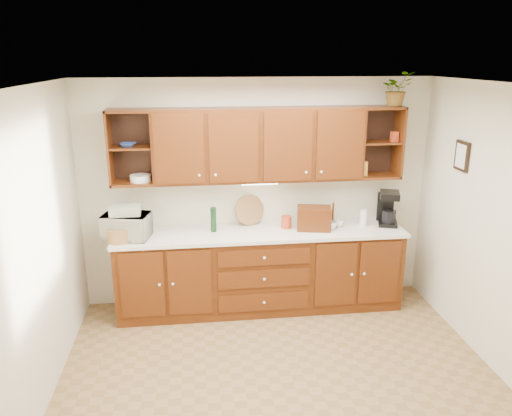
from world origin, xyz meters
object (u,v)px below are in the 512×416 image
object	(u,v)px
potted_plant	(397,89)
coffee_maker	(388,208)
microwave	(127,226)
bread_box	(314,218)

from	to	relation	value
potted_plant	coffee_maker	bearing A→B (deg)	-94.29
microwave	potted_plant	xyz separation A→B (m)	(2.95, 0.14, 1.40)
bread_box	coffee_maker	xyz separation A→B (m)	(0.89, 0.08, 0.06)
microwave	coffee_maker	distance (m)	2.95
bread_box	potted_plant	size ratio (longest dim) A/B	1.01
bread_box	potted_plant	distance (m)	1.67
bread_box	coffee_maker	world-z (taller)	coffee_maker
coffee_maker	microwave	bearing A→B (deg)	-159.52
coffee_maker	bread_box	bearing A→B (deg)	-156.56
bread_box	potted_plant	xyz separation A→B (m)	(0.89, 0.11, 1.40)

